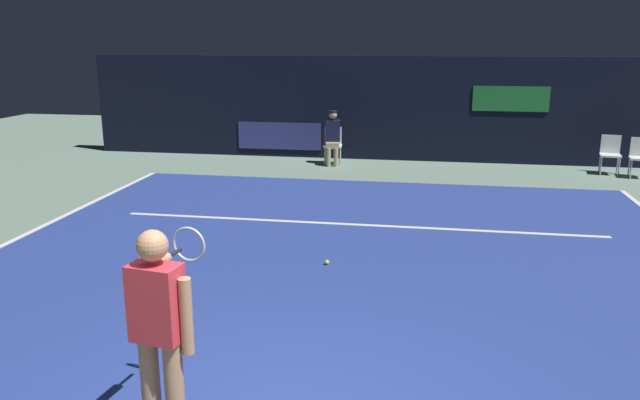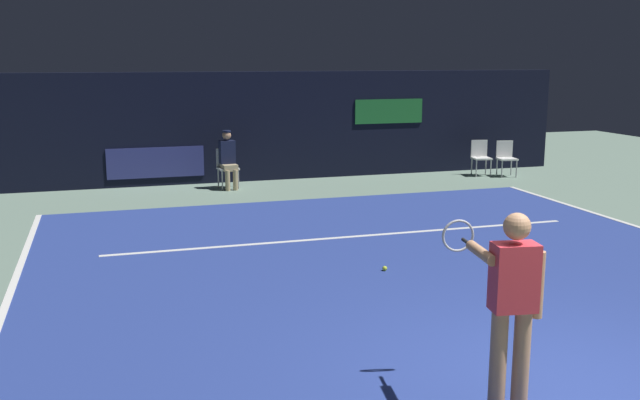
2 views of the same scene
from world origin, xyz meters
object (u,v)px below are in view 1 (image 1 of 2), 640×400
object	(u,v)px
line_judge_on_chair	(333,137)
courtside_chair_near	(640,155)
courtside_chair_far	(610,152)
tennis_player	(160,328)
tennis_ball	(327,262)

from	to	relation	value
line_judge_on_chair	courtside_chair_near	size ratio (longest dim) A/B	1.50
courtside_chair_far	tennis_player	bearing A→B (deg)	-118.46
line_judge_on_chair	courtside_chair_far	distance (m)	6.41
line_judge_on_chair	courtside_chair_near	xyz separation A→B (m)	(6.95, -0.29, -0.18)
courtside_chair_near	courtside_chair_far	world-z (taller)	same
tennis_player	tennis_ball	world-z (taller)	tennis_player
tennis_player	courtside_chair_far	bearing A→B (deg)	61.54
courtside_chair_near	courtside_chair_far	bearing A→B (deg)	152.09
courtside_chair_far	tennis_ball	bearing A→B (deg)	-127.83
line_judge_on_chair	courtside_chair_near	distance (m)	6.96
line_judge_on_chair	courtside_chair_far	xyz separation A→B (m)	(6.40, 0.01, -0.18)
tennis_player	courtside_chair_far	xyz separation A→B (m)	(5.98, 11.02, -0.49)
courtside_chair_near	courtside_chair_far	distance (m)	0.62
line_judge_on_chair	tennis_ball	bearing A→B (deg)	-81.99
tennis_player	line_judge_on_chair	xyz separation A→B (m)	(-0.43, 11.02, -0.30)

